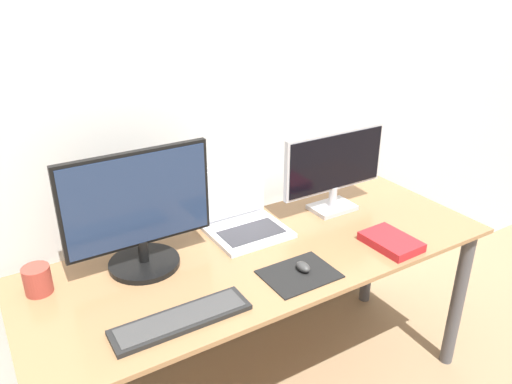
{
  "coord_description": "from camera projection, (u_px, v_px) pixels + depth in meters",
  "views": [
    {
      "loc": [
        -0.89,
        -1.03,
        1.73
      ],
      "look_at": [
        0.0,
        0.42,
        0.95
      ],
      "focal_mm": 35.0,
      "sensor_mm": 36.0,
      "label": 1
    }
  ],
  "objects": [
    {
      "name": "mousepad",
      "position": [
        299.0,
        274.0,
        1.77
      ],
      "size": [
        0.26,
        0.2,
        0.0
      ],
      "color": "black",
      "rests_on": "desk"
    },
    {
      "name": "monitor_right",
      "position": [
        335.0,
        167.0,
        2.16
      ],
      "size": [
        0.51,
        0.14,
        0.36
      ],
      "color": "#B2B2B7",
      "rests_on": "desk"
    },
    {
      "name": "mug",
      "position": [
        38.0,
        280.0,
        1.65
      ],
      "size": [
        0.09,
        0.09,
        0.1
      ],
      "color": "#99382D",
      "rests_on": "desk"
    },
    {
      "name": "mouse",
      "position": [
        303.0,
        267.0,
        1.77
      ],
      "size": [
        0.04,
        0.06,
        0.03
      ],
      "color": "#333333",
      "rests_on": "mousepad"
    },
    {
      "name": "desk",
      "position": [
        265.0,
        278.0,
        1.96
      ],
      "size": [
        1.82,
        0.69,
        0.73
      ],
      "color": "olive",
      "rests_on": "ground_plane"
    },
    {
      "name": "keyboard",
      "position": [
        181.0,
        319.0,
        1.53
      ],
      "size": [
        0.44,
        0.12,
        0.02
      ],
      "color": "black",
      "rests_on": "desk"
    },
    {
      "name": "wall_back",
      "position": [
        212.0,
        95.0,
        2.0
      ],
      "size": [
        7.0,
        0.05,
        2.5
      ],
      "color": "silver",
      "rests_on": "ground_plane"
    },
    {
      "name": "monitor_left",
      "position": [
        139.0,
        213.0,
        1.73
      ],
      "size": [
        0.53,
        0.26,
        0.44
      ],
      "color": "black",
      "rests_on": "desk"
    },
    {
      "name": "laptop",
      "position": [
        242.0,
        215.0,
        2.05
      ],
      "size": [
        0.3,
        0.27,
        0.27
      ],
      "color": "silver",
      "rests_on": "desk"
    },
    {
      "name": "book",
      "position": [
        391.0,
        242.0,
        1.94
      ],
      "size": [
        0.16,
        0.22,
        0.03
      ],
      "color": "red",
      "rests_on": "desk"
    }
  ]
}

